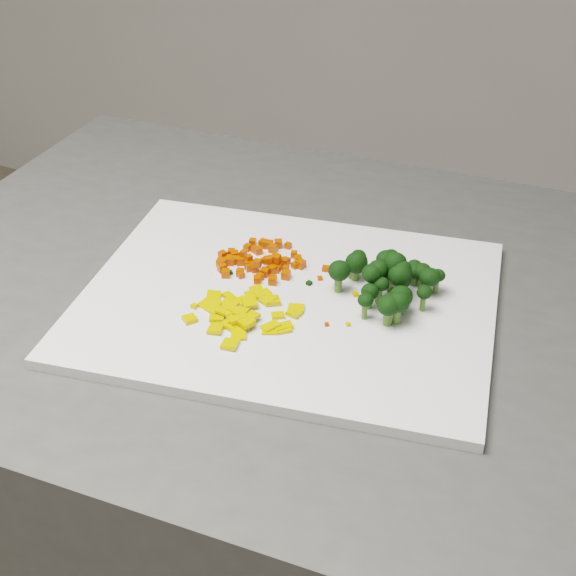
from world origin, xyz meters
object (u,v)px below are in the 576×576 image
at_px(counter_block, 307,556).
at_px(carrot_pile, 259,254).
at_px(cutting_board, 288,300).
at_px(broccoli_pile, 389,272).
at_px(pepper_pile, 244,311).

bearing_deg(counter_block, carrot_pile, 179.16).
xyz_separation_m(counter_block, cutting_board, (-0.01, -0.04, 0.46)).
bearing_deg(cutting_board, carrot_pile, 144.62).
relative_size(carrot_pile, broccoli_pile, 0.83).
bearing_deg(counter_block, broccoli_pile, 9.78).
bearing_deg(broccoli_pile, counter_block, -170.22).
distance_m(counter_block, carrot_pile, 0.48).
height_order(cutting_board, pepper_pile, pepper_pile).
distance_m(counter_block, pepper_pile, 0.48).
height_order(counter_block, carrot_pile, carrot_pile).
bearing_deg(broccoli_pile, cutting_board, -149.22).
relative_size(counter_block, broccoli_pile, 8.50).
xyz_separation_m(counter_block, pepper_pile, (-0.03, -0.09, 0.47)).
bearing_deg(carrot_pile, pepper_pile, -69.52).
bearing_deg(broccoli_pile, pepper_pile, -136.39).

